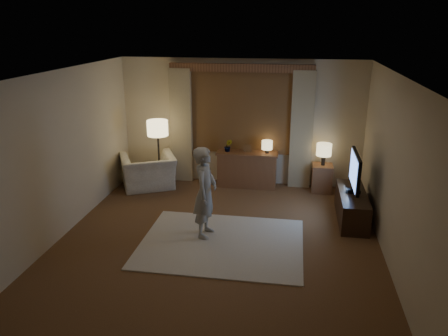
% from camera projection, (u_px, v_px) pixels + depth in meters
% --- Properties ---
extents(room, '(5.04, 5.54, 2.64)m').
position_uv_depth(room, '(223.00, 151.00, 6.93)').
color(room, brown).
rests_on(room, ground).
extents(rug, '(2.50, 2.00, 0.02)m').
position_uv_depth(rug, '(222.00, 243.00, 6.81)').
color(rug, beige).
rests_on(rug, floor).
extents(sideboard, '(1.20, 0.40, 0.70)m').
position_uv_depth(sideboard, '(247.00, 170.00, 9.09)').
color(sideboard, brown).
rests_on(sideboard, floor).
extents(picture_frame, '(0.16, 0.02, 0.20)m').
position_uv_depth(picture_frame, '(247.00, 149.00, 8.94)').
color(picture_frame, brown).
rests_on(picture_frame, sideboard).
extents(plant, '(0.16, 0.13, 0.30)m').
position_uv_depth(plant, '(228.00, 146.00, 8.99)').
color(plant, '#999999').
rests_on(plant, sideboard).
extents(table_lamp_sideboard, '(0.22, 0.22, 0.30)m').
position_uv_depth(table_lamp_sideboard, '(267.00, 146.00, 8.85)').
color(table_lamp_sideboard, black).
rests_on(table_lamp_sideboard, sideboard).
extents(floor_lamp, '(0.42, 0.42, 1.43)m').
position_uv_depth(floor_lamp, '(158.00, 132.00, 8.68)').
color(floor_lamp, black).
rests_on(floor_lamp, floor).
extents(armchair, '(1.36, 1.30, 0.69)m').
position_uv_depth(armchair, '(148.00, 172.00, 9.01)').
color(armchair, '#F1E8C6').
rests_on(armchair, floor).
extents(side_table, '(0.40, 0.40, 0.56)m').
position_uv_depth(side_table, '(322.00, 178.00, 8.83)').
color(side_table, brown).
rests_on(side_table, floor).
extents(table_lamp_side, '(0.30, 0.30, 0.44)m').
position_uv_depth(table_lamp_side, '(324.00, 150.00, 8.64)').
color(table_lamp_side, black).
rests_on(table_lamp_side, side_table).
extents(tv_stand, '(0.45, 1.40, 0.50)m').
position_uv_depth(tv_stand, '(352.00, 206.00, 7.56)').
color(tv_stand, black).
rests_on(tv_stand, floor).
extents(tv, '(0.24, 0.97, 0.70)m').
position_uv_depth(tv, '(355.00, 171.00, 7.35)').
color(tv, black).
rests_on(tv, tv_stand).
extents(person, '(0.40, 0.57, 1.47)m').
position_uv_depth(person, '(205.00, 192.00, 6.82)').
color(person, '#9C9890').
rests_on(person, rug).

